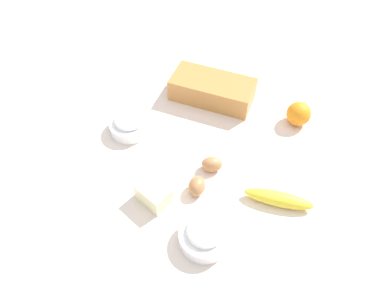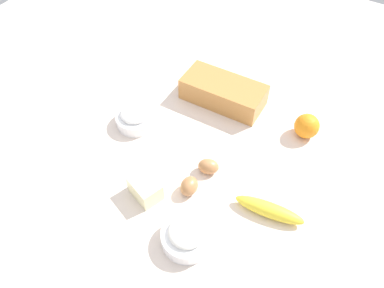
{
  "view_description": "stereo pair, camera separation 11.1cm",
  "coord_description": "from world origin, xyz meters",
  "px_view_note": "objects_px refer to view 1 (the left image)",
  "views": [
    {
      "loc": [
        0.27,
        -0.67,
        0.9
      ],
      "look_at": [
        0.0,
        0.0,
        0.04
      ],
      "focal_mm": 35.03,
      "sensor_mm": 36.0,
      "label": 1
    },
    {
      "loc": [
        0.37,
        -0.62,
        0.9
      ],
      "look_at": [
        0.0,
        0.0,
        0.04
      ],
      "focal_mm": 35.03,
      "sensor_mm": 36.0,
      "label": 2
    }
  ],
  "objects_px": {
    "orange_fruit": "(299,114)",
    "egg_beside_bowl": "(197,186)",
    "butter_block": "(154,194)",
    "egg_near_butter": "(212,164)",
    "loaf_pan": "(212,89)",
    "sugar_bowl": "(130,124)",
    "banana": "(279,199)",
    "flour_bowl": "(205,235)"
  },
  "relations": [
    {
      "from": "loaf_pan",
      "to": "sugar_bowl",
      "type": "distance_m",
      "value": 0.31
    },
    {
      "from": "sugar_bowl",
      "to": "butter_block",
      "type": "xyz_separation_m",
      "value": [
        0.19,
        -0.21,
        0.0
      ]
    },
    {
      "from": "sugar_bowl",
      "to": "loaf_pan",
      "type": "bearing_deg",
      "value": 51.58
    },
    {
      "from": "orange_fruit",
      "to": "egg_beside_bowl",
      "type": "height_order",
      "value": "orange_fruit"
    },
    {
      "from": "orange_fruit",
      "to": "banana",
      "type": "bearing_deg",
      "value": -86.96
    },
    {
      "from": "banana",
      "to": "egg_beside_bowl",
      "type": "relative_size",
      "value": 3.09
    },
    {
      "from": "banana",
      "to": "butter_block",
      "type": "height_order",
      "value": "butter_block"
    },
    {
      "from": "orange_fruit",
      "to": "egg_beside_bowl",
      "type": "relative_size",
      "value": 1.28
    },
    {
      "from": "banana",
      "to": "orange_fruit",
      "type": "xyz_separation_m",
      "value": [
        -0.02,
        0.33,
        0.02
      ]
    },
    {
      "from": "sugar_bowl",
      "to": "banana",
      "type": "relative_size",
      "value": 0.68
    },
    {
      "from": "loaf_pan",
      "to": "flour_bowl",
      "type": "xyz_separation_m",
      "value": [
        0.17,
        -0.51,
        -0.01
      ]
    },
    {
      "from": "egg_beside_bowl",
      "to": "flour_bowl",
      "type": "bearing_deg",
      "value": -60.6
    },
    {
      "from": "sugar_bowl",
      "to": "orange_fruit",
      "type": "bearing_deg",
      "value": 25.94
    },
    {
      "from": "loaf_pan",
      "to": "egg_near_butter",
      "type": "relative_size",
      "value": 4.59
    },
    {
      "from": "banana",
      "to": "butter_block",
      "type": "xyz_separation_m",
      "value": [
        -0.32,
        -0.12,
        0.01
      ]
    },
    {
      "from": "egg_near_butter",
      "to": "egg_beside_bowl",
      "type": "bearing_deg",
      "value": -97.87
    },
    {
      "from": "butter_block",
      "to": "egg_near_butter",
      "type": "bearing_deg",
      "value": 55.61
    },
    {
      "from": "flour_bowl",
      "to": "orange_fruit",
      "type": "bearing_deg",
      "value": 75.6
    },
    {
      "from": "flour_bowl",
      "to": "egg_near_butter",
      "type": "bearing_deg",
      "value": 105.82
    },
    {
      "from": "loaf_pan",
      "to": "egg_near_butter",
      "type": "xyz_separation_m",
      "value": [
        0.11,
        -0.29,
        -0.02
      ]
    },
    {
      "from": "butter_block",
      "to": "egg_beside_bowl",
      "type": "relative_size",
      "value": 1.47
    },
    {
      "from": "sugar_bowl",
      "to": "egg_near_butter",
      "type": "relative_size",
      "value": 2.1
    },
    {
      "from": "loaf_pan",
      "to": "egg_beside_bowl",
      "type": "height_order",
      "value": "loaf_pan"
    },
    {
      "from": "sugar_bowl",
      "to": "orange_fruit",
      "type": "height_order",
      "value": "orange_fruit"
    },
    {
      "from": "flour_bowl",
      "to": "egg_near_butter",
      "type": "height_order",
      "value": "flour_bowl"
    },
    {
      "from": "sugar_bowl",
      "to": "egg_near_butter",
      "type": "xyz_separation_m",
      "value": [
        0.3,
        -0.05,
        -0.01
      ]
    },
    {
      "from": "banana",
      "to": "egg_beside_bowl",
      "type": "xyz_separation_m",
      "value": [
        -0.22,
        -0.05,
        0.0
      ]
    },
    {
      "from": "butter_block",
      "to": "egg_near_butter",
      "type": "relative_size",
      "value": 1.46
    },
    {
      "from": "egg_near_butter",
      "to": "orange_fruit",
      "type": "bearing_deg",
      "value": 56.02
    },
    {
      "from": "flour_bowl",
      "to": "egg_beside_bowl",
      "type": "distance_m",
      "value": 0.15
    },
    {
      "from": "butter_block",
      "to": "egg_near_butter",
      "type": "xyz_separation_m",
      "value": [
        0.11,
        0.16,
        -0.01
      ]
    },
    {
      "from": "loaf_pan",
      "to": "orange_fruit",
      "type": "relative_size",
      "value": 3.6
    },
    {
      "from": "sugar_bowl",
      "to": "butter_block",
      "type": "distance_m",
      "value": 0.28
    },
    {
      "from": "loaf_pan",
      "to": "egg_near_butter",
      "type": "height_order",
      "value": "loaf_pan"
    },
    {
      "from": "loaf_pan",
      "to": "butter_block",
      "type": "distance_m",
      "value": 0.45
    },
    {
      "from": "orange_fruit",
      "to": "butter_block",
      "type": "distance_m",
      "value": 0.54
    },
    {
      "from": "egg_near_butter",
      "to": "egg_beside_bowl",
      "type": "height_order",
      "value": "egg_beside_bowl"
    },
    {
      "from": "flour_bowl",
      "to": "banana",
      "type": "height_order",
      "value": "flour_bowl"
    },
    {
      "from": "loaf_pan",
      "to": "banana",
      "type": "height_order",
      "value": "loaf_pan"
    },
    {
      "from": "sugar_bowl",
      "to": "egg_near_butter",
      "type": "distance_m",
      "value": 0.3
    },
    {
      "from": "flour_bowl",
      "to": "butter_block",
      "type": "xyz_separation_m",
      "value": [
        -0.17,
        0.06,
        0.0
      ]
    },
    {
      "from": "flour_bowl",
      "to": "banana",
      "type": "bearing_deg",
      "value": 50.78
    }
  ]
}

